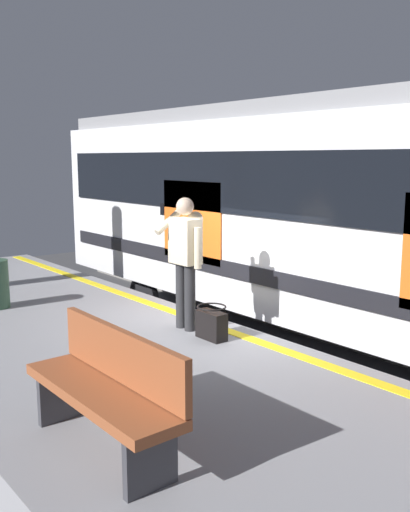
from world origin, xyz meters
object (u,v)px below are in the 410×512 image
(passenger, at_px, (186,252))
(handbag, at_px, (211,324))
(bench, at_px, (107,386))
(train_carriage, at_px, (369,210))

(passenger, bearing_deg, handbag, 177.90)
(handbag, bearing_deg, bench, 123.45)
(bench, bearing_deg, train_carriage, -75.59)
(train_carriage, distance_m, bench, 5.33)
(passenger, distance_m, handbag, 0.96)
(passenger, bearing_deg, bench, 131.46)
(passenger, distance_m, bench, 3.09)
(train_carriage, height_order, handbag, train_carriage)
(handbag, xyz_separation_m, bench, (-1.50, 2.27, 0.30))
(passenger, height_order, handbag, passenger)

